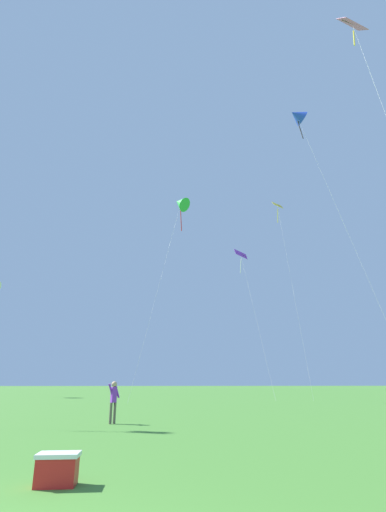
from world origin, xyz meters
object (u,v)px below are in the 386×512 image
Objects in this scene: kite_purple_streamer at (241,259)px; person_child_small at (114,398)px; picnic_cooler at (57,469)px; kite_pink_low at (356,34)px; kite_green_small at (181,203)px; kite_blue_delta at (297,116)px; kite_yellow_diamond at (279,214)px.

person_child_small is at bearing -113.17° from kite_purple_streamer.
picnic_cooler is at bearing -89.38° from person_child_small.
kite_pink_low is at bearing -0.53° from person_child_small.
kite_green_small is at bearing -145.14° from kite_purple_streamer.
kite_blue_delta reaches higher than person_child_small.
kite_green_small is at bearing 79.88° from person_child_small.
picnic_cooler is at bearing -107.42° from kite_purple_streamer.
kite_green_small is (-11.58, -3.95, -1.05)m from kite_yellow_diamond.
kite_blue_delta is 41.67× the size of picnic_cooler.
kite_blue_delta is 34.79m from picnic_cooler.
person_child_small is (-11.79, 0.11, -18.50)m from kite_pink_low.
person_child_small is (-15.22, -24.34, -18.97)m from kite_yellow_diamond.
person_child_small is (-3.64, -20.39, -17.92)m from kite_green_small.
kite_blue_delta is at bearing -78.51° from kite_purple_streamer.
kite_pink_low is (-1.71, -12.65, -4.70)m from kite_blue_delta.
kite_yellow_diamond is at bearing -14.24° from kite_purple_streamer.
picnic_cooler is (-10.79, -34.38, -14.39)m from kite_purple_streamer.
kite_blue_delta is 13.61m from kite_pink_low.
kite_purple_streamer is (-4.33, 1.10, -5.23)m from kite_yellow_diamond.
person_child_small reaches higher than picnic_cooler.
kite_yellow_diamond is 1.35× the size of kite_purple_streamer.
kite_green_small is 32.97× the size of picnic_cooler.
kite_yellow_diamond is 12.28m from kite_green_small.
kite_pink_low is 14.22× the size of person_child_small.
picnic_cooler is at bearing -96.89° from kite_green_small.
kite_blue_delta is at bearing -38.49° from kite_green_small.
kite_pink_low is at bearing -68.31° from kite_green_small.
kite_yellow_diamond is 41.49m from picnic_cooler.
kite_blue_delta is at bearing -98.26° from kite_yellow_diamond.
kite_green_small is 0.95× the size of kite_pink_low.
kite_green_small is 27.39m from person_child_small.
kite_pink_low is 24.12m from picnic_cooler.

